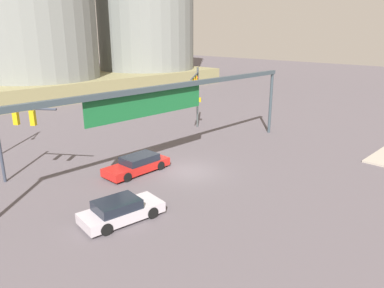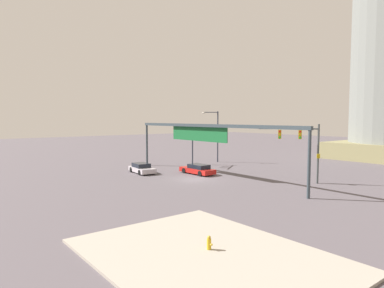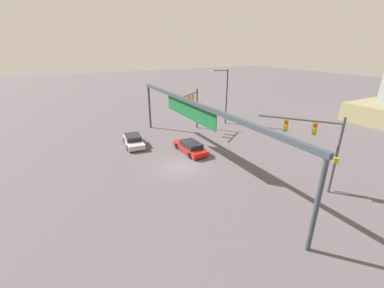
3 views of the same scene
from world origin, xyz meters
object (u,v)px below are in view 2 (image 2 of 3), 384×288
(streetlamp_curved_arm, at_px, (216,133))
(sedan_car_approaching, at_px, (198,169))
(fire_hydrant_on_curb, at_px, (209,243))
(traffic_signal_near_corner, at_px, (303,142))
(sedan_car_waiting_far, at_px, (142,168))
(traffic_signal_opposite_side, at_px, (190,139))

(streetlamp_curved_arm, xyz_separation_m, sedan_car_approaching, (7.24, -9.54, -3.98))
(sedan_car_approaching, bearing_deg, fire_hydrant_on_curb, 140.66)
(traffic_signal_near_corner, distance_m, sedan_car_approaching, 12.77)
(sedan_car_approaching, xyz_separation_m, fire_hydrant_on_curb, (19.33, -15.08, -0.09))
(fire_hydrant_on_curb, bearing_deg, streetlamp_curved_arm, 137.19)
(traffic_signal_near_corner, xyz_separation_m, sedan_car_waiting_far, (-16.10, -9.81, -3.68))
(traffic_signal_opposite_side, height_order, streetlamp_curved_arm, streetlamp_curved_arm)
(sedan_car_approaching, xyz_separation_m, sedan_car_waiting_far, (-4.90, -4.90, -0.00))
(sedan_car_waiting_far, distance_m, fire_hydrant_on_curb, 26.28)
(sedan_car_waiting_far, bearing_deg, streetlamp_curved_arm, 105.86)
(streetlamp_curved_arm, relative_size, fire_hydrant_on_curb, 11.00)
(streetlamp_curved_arm, height_order, fire_hydrant_on_curb, streetlamp_curved_arm)
(traffic_signal_opposite_side, height_order, sedan_car_waiting_far, traffic_signal_opposite_side)
(traffic_signal_near_corner, height_order, sedan_car_waiting_far, traffic_signal_near_corner)
(traffic_signal_opposite_side, relative_size, fire_hydrant_on_curb, 7.72)
(fire_hydrant_on_curb, bearing_deg, sedan_car_approaching, 142.04)
(sedan_car_waiting_far, bearing_deg, traffic_signal_opposite_side, 107.45)
(streetlamp_curved_arm, relative_size, sedan_car_waiting_far, 1.72)
(traffic_signal_opposite_side, relative_size, streetlamp_curved_arm, 0.70)
(traffic_signal_opposite_side, bearing_deg, streetlamp_curved_arm, 151.27)
(traffic_signal_opposite_side, xyz_separation_m, sedan_car_waiting_far, (1.71, -8.94, -3.23))
(traffic_signal_opposite_side, distance_m, sedan_car_waiting_far, 9.66)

